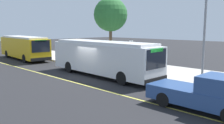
{
  "coord_description": "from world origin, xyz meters",
  "views": [
    {
      "loc": [
        15.21,
        -12.64,
        4.09
      ],
      "look_at": [
        1.46,
        1.21,
        1.26
      ],
      "focal_mm": 38.27,
      "sensor_mm": 36.0,
      "label": 1
    }
  ],
  "objects_px": {
    "waiting_bench": "(123,61)",
    "pickup_truck": "(207,94)",
    "transit_bus_main": "(103,57)",
    "transit_bus_second": "(24,47)",
    "route_sign_post": "(131,51)"
  },
  "relations": [
    {
      "from": "waiting_bench",
      "to": "pickup_truck",
      "type": "bearing_deg",
      "value": -30.83
    },
    {
      "from": "pickup_truck",
      "to": "waiting_bench",
      "type": "xyz_separation_m",
      "value": [
        -12.07,
        7.2,
        -0.22
      ]
    },
    {
      "from": "pickup_truck",
      "to": "waiting_bench",
      "type": "bearing_deg",
      "value": 149.17
    },
    {
      "from": "transit_bus_main",
      "to": "waiting_bench",
      "type": "xyz_separation_m",
      "value": [
        -2.09,
        4.85,
        -0.98
      ]
    },
    {
      "from": "transit_bus_second",
      "to": "route_sign_post",
      "type": "height_order",
      "value": "same"
    },
    {
      "from": "pickup_truck",
      "to": "route_sign_post",
      "type": "relative_size",
      "value": 1.93
    },
    {
      "from": "route_sign_post",
      "to": "transit_bus_main",
      "type": "bearing_deg",
      "value": -104.16
    },
    {
      "from": "waiting_bench",
      "to": "route_sign_post",
      "type": "height_order",
      "value": "route_sign_post"
    },
    {
      "from": "waiting_bench",
      "to": "route_sign_post",
      "type": "distance_m",
      "value": 3.7
    },
    {
      "from": "transit_bus_main",
      "to": "route_sign_post",
      "type": "height_order",
      "value": "same"
    },
    {
      "from": "transit_bus_main",
      "to": "transit_bus_second",
      "type": "height_order",
      "value": "same"
    },
    {
      "from": "transit_bus_main",
      "to": "route_sign_post",
      "type": "relative_size",
      "value": 4.01
    },
    {
      "from": "transit_bus_second",
      "to": "waiting_bench",
      "type": "relative_size",
      "value": 6.63
    },
    {
      "from": "pickup_truck",
      "to": "transit_bus_second",
      "type": "bearing_deg",
      "value": 174.25
    },
    {
      "from": "transit_bus_second",
      "to": "route_sign_post",
      "type": "bearing_deg",
      "value": 9.55
    }
  ]
}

